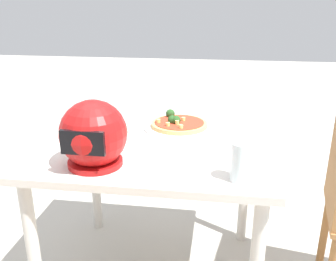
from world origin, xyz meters
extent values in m
cube|color=beige|center=(0.00, 0.00, 0.69)|extent=(0.95, 0.83, 0.03)
cylinder|color=beige|center=(-0.42, -0.35, 0.34)|extent=(0.05, 0.05, 0.67)
cylinder|color=beige|center=(0.42, -0.35, 0.34)|extent=(0.05, 0.05, 0.67)
cylinder|color=beige|center=(0.42, 0.35, 0.34)|extent=(0.05, 0.05, 0.67)
cylinder|color=white|center=(-0.08, -0.18, 0.71)|extent=(0.33, 0.33, 0.01)
cylinder|color=tan|center=(-0.08, -0.18, 0.72)|extent=(0.26, 0.26, 0.02)
cylinder|color=red|center=(-0.08, -0.18, 0.73)|extent=(0.23, 0.23, 0.00)
sphere|color=#234C1E|center=(-0.07, -0.16, 0.75)|extent=(0.04, 0.04, 0.04)
sphere|color=#234C1E|center=(-0.03, -0.26, 0.75)|extent=(0.04, 0.04, 0.04)
sphere|color=#234C1E|center=(-0.05, -0.17, 0.75)|extent=(0.04, 0.04, 0.04)
cylinder|color=#E0D172|center=(-0.07, -0.14, 0.74)|extent=(0.02, 0.02, 0.02)
cylinder|color=#E0D172|center=(-0.10, -0.09, 0.74)|extent=(0.02, 0.02, 0.02)
cylinder|color=#E0D172|center=(-0.10, -0.20, 0.74)|extent=(0.03, 0.03, 0.02)
cylinder|color=#E0D172|center=(0.01, -0.16, 0.74)|extent=(0.03, 0.03, 0.02)
cylinder|color=#E0D172|center=(-0.04, -0.11, 0.74)|extent=(0.02, 0.02, 0.02)
sphere|color=#B21414|center=(0.18, 0.26, 0.82)|extent=(0.24, 0.24, 0.24)
cylinder|color=#B21414|center=(0.18, 0.26, 0.71)|extent=(0.20, 0.20, 0.02)
cube|color=black|center=(0.18, 0.37, 0.83)|extent=(0.15, 0.02, 0.08)
cylinder|color=silver|center=(-0.34, 0.31, 0.77)|extent=(0.07, 0.07, 0.13)
cylinder|color=#996638|center=(-0.79, -0.15, 0.21)|extent=(0.04, 0.04, 0.43)
camera|label=1|loc=(-0.26, 1.43, 1.27)|focal=39.08mm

